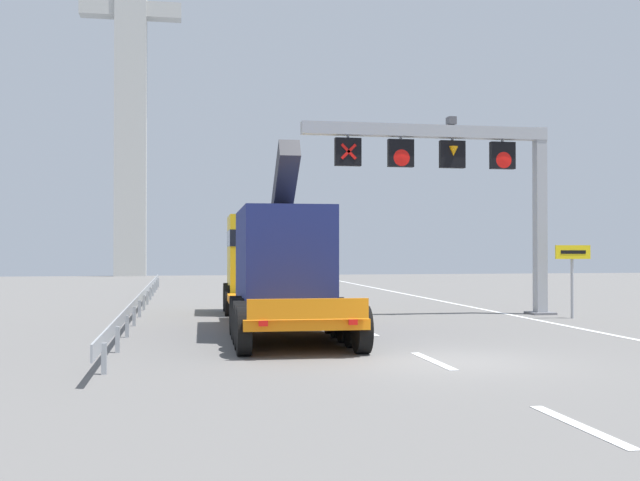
{
  "coord_description": "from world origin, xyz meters",
  "views": [
    {
      "loc": [
        -5.6,
        -15.55,
        2.38
      ],
      "look_at": [
        -1.19,
        8.84,
        2.68
      ],
      "focal_mm": 42.98,
      "sensor_mm": 36.0,
      "label": 1
    }
  ],
  "objects": [
    {
      "name": "overhead_lane_gantry",
      "position": [
        4.39,
        10.8,
        5.44
      ],
      "size": [
        9.39,
        0.9,
        7.19
      ],
      "color": "#9EA0A5",
      "rests_on": "ground"
    },
    {
      "name": "edge_line_right",
      "position": [
        6.2,
        12.0,
        0.01
      ],
      "size": [
        0.2,
        63.0,
        0.01
      ],
      "primitive_type": "cube",
      "color": "silver",
      "rests_on": "ground"
    },
    {
      "name": "guardrail_left",
      "position": [
        -7.11,
        16.77,
        0.56
      ],
      "size": [
        0.13,
        37.54,
        0.76
      ],
      "color": "#999EA3",
      "rests_on": "ground"
    },
    {
      "name": "heavy_haul_truck_orange",
      "position": [
        -2.69,
        8.97,
        1.99
      ],
      "size": [
        3.31,
        14.12,
        5.3
      ],
      "color": "orange",
      "rests_on": "ground"
    },
    {
      "name": "ground",
      "position": [
        0.0,
        0.0,
        0.0
      ],
      "size": [
        112.0,
        112.0,
        0.0
      ],
      "primitive_type": "plane",
      "color": "slate"
    },
    {
      "name": "exit_sign_yellow",
      "position": [
        7.73,
        8.95,
        1.89
      ],
      "size": [
        1.29,
        0.15,
        2.54
      ],
      "color": "#9EA0A5",
      "rests_on": "ground"
    },
    {
      "name": "lane_markings",
      "position": [
        -0.32,
        18.42,
        0.01
      ],
      "size": [
        0.2,
        51.43,
        0.01
      ],
      "color": "silver",
      "rests_on": "ground"
    },
    {
      "name": "bridge_pylon_distant",
      "position": [
        -10.17,
        55.57,
        19.86
      ],
      "size": [
        9.0,
        2.0,
        38.92
      ],
      "color": "#B7B7B2",
      "rests_on": "ground"
    }
  ]
}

